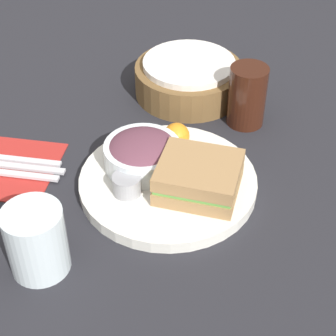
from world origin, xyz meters
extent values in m
plane|color=#232328|center=(0.00, 0.00, 0.00)|extent=(4.00, 4.00, 0.00)
cylinder|color=white|center=(0.00, 0.00, 0.01)|extent=(0.28, 0.28, 0.02)
cube|color=#A37A4C|center=(0.05, -0.02, 0.03)|extent=(0.13, 0.12, 0.02)
cube|color=#6BB24C|center=(0.05, -0.02, 0.05)|extent=(0.13, 0.12, 0.01)
cube|color=#A37A4C|center=(0.05, -0.02, 0.06)|extent=(0.13, 0.12, 0.02)
cylinder|color=white|center=(-0.05, 0.02, 0.04)|extent=(0.12, 0.12, 0.04)
ellipsoid|color=brown|center=(-0.05, 0.02, 0.05)|extent=(0.11, 0.11, 0.04)
cylinder|color=#99999E|center=(-0.06, -0.04, 0.04)|extent=(0.04, 0.04, 0.03)
sphere|color=orange|center=(0.00, 0.08, 0.04)|extent=(0.04, 0.04, 0.04)
cylinder|color=#38190F|center=(0.11, 0.20, 0.06)|extent=(0.07, 0.07, 0.11)
cylinder|color=brown|center=(-0.01, 0.28, 0.03)|extent=(0.21, 0.21, 0.06)
cylinder|color=white|center=(-0.01, 0.28, 0.07)|extent=(0.18, 0.18, 0.01)
cube|color=#B22823|center=(-0.26, 0.00, 0.00)|extent=(0.13, 0.16, 0.00)
cube|color=silver|center=(-0.26, -0.02, 0.01)|extent=(0.16, 0.01, 0.01)
cube|color=silver|center=(-0.26, 0.00, 0.01)|extent=(0.17, 0.01, 0.01)
cube|color=silver|center=(-0.26, 0.02, 0.01)|extent=(0.15, 0.01, 0.01)
cylinder|color=silver|center=(-0.15, -0.19, 0.05)|extent=(0.08, 0.08, 0.10)
camera|label=1|loc=(0.11, -0.66, 0.61)|focal=60.00mm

